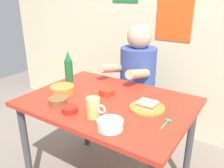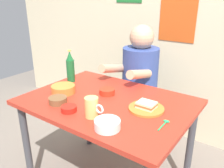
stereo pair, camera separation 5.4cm
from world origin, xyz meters
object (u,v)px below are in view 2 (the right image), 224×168
Objects in this scene: person_seated at (140,71)px; beer_bottle at (70,67)px; dining_table at (108,112)px; beer_mug at (92,107)px; soup_bowl_orange at (63,89)px; stool at (138,112)px; sandwich at (146,105)px; plate_orange at (146,108)px.

person_seated reaches higher than beer_bottle.
beer_mug reaches higher than dining_table.
soup_bowl_orange is at bearing -108.50° from person_seated.
soup_bowl_orange is at bearing -108.22° from stool.
sandwich is at bearing -7.03° from beer_bottle.
sandwich is (0.38, -0.59, 0.01)m from person_seated.
person_seated is at bearing -90.00° from stool.
person_seated is 6.54× the size of sandwich.
person_seated is 2.75× the size of beer_bottle.
beer_bottle is at bearing 172.97° from plate_orange.
stool is 0.81m from beer_bottle.
dining_table is 0.64m from person_seated.
soup_bowl_orange is (0.12, -0.20, -0.09)m from beer_bottle.
sandwich reaches higher than dining_table.
beer_bottle is (-0.73, 0.09, 0.09)m from sandwich.
stool is at bearing 100.78° from beer_mug.
sandwich is (0.38, -0.60, 0.42)m from stool.
beer_bottle is at bearing 165.59° from dining_table.
sandwich is 0.34m from beer_mug.
sandwich is 0.65× the size of soup_bowl_orange.
plate_orange is 1.75× the size of beer_mug.
plate_orange is at bearing 50.95° from beer_mug.
person_seated is at bearing 99.37° from dining_table.
dining_table is 4.20× the size of beer_bottle.
soup_bowl_orange is at bearing -169.85° from plate_orange.
dining_table is at bearing -174.43° from sandwich.
beer_mug is at bearing -129.05° from sandwich.
person_seated is 0.74m from soup_bowl_orange.
stool is 0.99m from beer_mug.
plate_orange is at bearing -3.58° from sandwich.
sandwich is at bearing -57.89° from stool.
dining_table is 6.47× the size of soup_bowl_orange.
beer_mug is at bearing -75.10° from dining_table.
sandwich is 0.42× the size of beer_bottle.
plate_orange reaches higher than stool.
sandwich is 0.74m from beer_bottle.
person_seated is (0.00, -0.01, 0.42)m from stool.
beer_bottle is at bearing 120.92° from soup_bowl_orange.
person_seated is at bearing 71.50° from soup_bowl_orange.
person_seated is 0.62m from beer_bottle.
dining_table is 0.30m from plate_orange.
dining_table is at bearing 104.90° from beer_mug.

